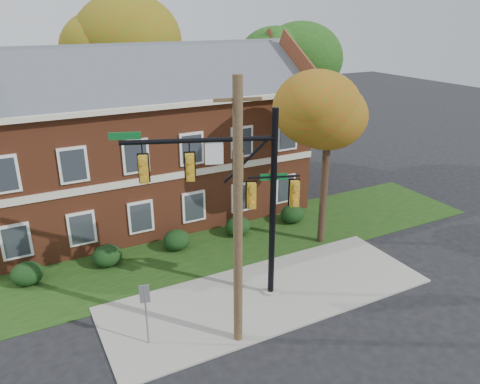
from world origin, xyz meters
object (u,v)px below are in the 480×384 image
tree_right_rear (300,63)px  tree_far_rear (122,50)px  hedge_right (238,226)px  tree_near_right (335,116)px  apartment_building (140,132)px  hedge_far_right (292,214)px  traffic_signal (237,187)px  sign_post (146,305)px  hedge_far_left (27,274)px  utility_pole (238,220)px  hedge_left (107,256)px  hedge_center (177,240)px

tree_right_rear → tree_far_rear: bearing=145.0°
hedge_right → tree_near_right: tree_near_right is taller
tree_near_right → tree_right_rear: bearing=65.4°
apartment_building → hedge_far_right: (7.00, -5.25, -4.46)m
traffic_signal → sign_post: 5.52m
hedge_far_left → hedge_far_right: 14.00m
utility_pole → hedge_left: bearing=126.7°
apartment_building → sign_post: size_ratio=7.49×
tree_far_rear → traffic_signal: bearing=-91.8°
hedge_center → traffic_signal: (0.76, -5.19, 4.46)m
tree_right_rear → tree_near_right: bearing=-114.6°
hedge_far_left → hedge_right: (10.50, 0.00, 0.00)m
utility_pole → hedge_far_left: bearing=145.6°
hedge_left → utility_pole: utility_pole is taller
apartment_building → utility_pole: apartment_building is taller
apartment_building → utility_pole: bearing=-92.2°
hedge_left → tree_far_rear: (4.84, 13.09, 8.32)m
tree_right_rear → tree_far_rear: tree_far_rear is taller
hedge_right → traffic_signal: size_ratio=0.17×
utility_pole → tree_near_right: bearing=47.6°
tree_far_rear → hedge_center: bearing=-95.9°
hedge_left → hedge_right: same height
tree_near_right → traffic_signal: bearing=-160.0°
tree_far_rear → hedge_far_left: bearing=-122.5°
hedge_far_left → utility_pole: utility_pole is taller
hedge_far_left → sign_post: bearing=-61.4°
tree_near_right → traffic_signal: tree_near_right is taller
apartment_building → tree_right_rear: 11.77m
tree_near_right → utility_pole: size_ratio=0.89×
hedge_center → hedge_left: bearing=180.0°
apartment_building → traffic_signal: 10.47m
hedge_left → hedge_far_right: same height
hedge_far_left → hedge_right: same height
hedge_far_right → tree_right_rear: size_ratio=0.13×
tree_near_right → tree_far_rear: 17.12m
tree_near_right → tree_far_rear: bearing=110.3°
hedge_left → utility_pole: (3.00, -7.70, 4.34)m
hedge_left → sign_post: 6.52m
utility_pole → tree_far_rear: bearing=100.3°
tree_right_rear → traffic_signal: tree_right_rear is taller
hedge_center → tree_right_rear: 14.94m
tree_right_rear → tree_far_rear: 12.20m
apartment_building → hedge_far_left: size_ratio=13.43×
hedge_center → traffic_signal: bearing=-81.7°
hedge_far_left → hedge_left: (3.50, 0.00, 0.00)m
hedge_left → hedge_right: 7.00m
utility_pole → sign_post: utility_pole is taller
hedge_far_left → traffic_signal: traffic_signal is taller
apartment_building → hedge_left: bearing=-123.7°
hedge_center → hedge_right: bearing=0.0°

